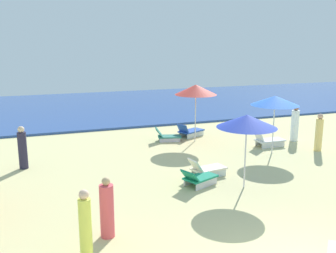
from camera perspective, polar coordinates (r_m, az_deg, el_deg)
The scene contains 14 objects.
ocean at distance 28.90m, azimuth -8.91°, elevation 3.00°, with size 60.00×15.08×0.12m, color #2B4C97.
umbrella_0 at distance 18.48m, azimuth 4.13°, elevation 5.44°, with size 2.01×2.01×2.77m.
lounge_chair_0_0 at distance 18.88m, azimuth -0.12°, elevation -1.42°, with size 1.36×0.89×0.68m.
lounge_chair_0_1 at distance 19.74m, azimuth 3.26°, elevation -0.71°, with size 1.59×1.20×0.73m.
umbrella_1 at distance 12.74m, azimuth 11.56°, elevation 0.77°, with size 1.97×1.97×2.49m.
lounge_chair_1_0 at distance 13.24m, azimuth 4.56°, elevation -7.60°, with size 1.41×1.08×0.65m.
lounge_chair_1_1 at distance 14.12m, azimuth 5.69°, elevation -6.27°, with size 1.48×0.85×0.73m.
umbrella_3 at distance 17.09m, azimuth 15.51°, elevation 3.71°, with size 2.05×2.05×2.53m.
lounge_chair_3_0 at distance 18.50m, azimuth 14.53°, elevation -1.99°, with size 1.43×0.66×0.80m.
beachgoer_1 at distance 19.78m, azimuth 18.22°, elevation 0.27°, with size 0.46×0.46×1.74m.
beachgoer_2 at distance 15.76m, azimuth -20.68°, elevation -3.09°, with size 0.34×0.34×1.67m.
beachgoer_3 at distance 18.38m, azimuth 21.38°, elevation -0.95°, with size 0.45×0.45×1.68m.
beachgoer_5 at distance 9.93m, azimuth -9.00°, elevation -12.02°, with size 0.46×0.46×1.57m.
beachgoer_6 at distance 9.11m, azimuth -12.10°, elevation -14.11°, with size 0.37×0.37×1.64m.
Camera 1 is at (-5.15, -5.57, 4.85)m, focal length 41.29 mm.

